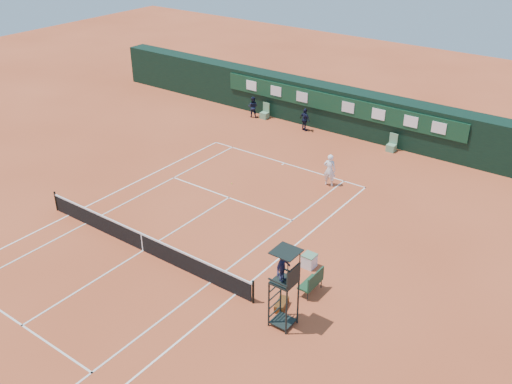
% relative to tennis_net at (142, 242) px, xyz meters
% --- Properties ---
extents(ground, '(90.00, 90.00, 0.00)m').
position_rel_tennis_net_xyz_m(ground, '(0.00, 0.00, -0.51)').
color(ground, '#C8552F').
rests_on(ground, ground).
extents(court_lines, '(11.05, 23.85, 0.01)m').
position_rel_tennis_net_xyz_m(court_lines, '(0.00, 0.00, -0.50)').
color(court_lines, silver).
rests_on(court_lines, ground).
extents(tennis_net, '(12.90, 0.10, 1.10)m').
position_rel_tennis_net_xyz_m(tennis_net, '(0.00, 0.00, 0.00)').
color(tennis_net, black).
rests_on(tennis_net, ground).
extents(back_wall, '(40.00, 1.65, 3.00)m').
position_rel_tennis_net_xyz_m(back_wall, '(0.00, 18.74, 1.00)').
color(back_wall, black).
rests_on(back_wall, ground).
extents(linesman_chair_left, '(0.55, 0.50, 1.15)m').
position_rel_tennis_net_xyz_m(linesman_chair_left, '(-5.50, 17.48, -0.19)').
color(linesman_chair_left, '#649970').
rests_on(linesman_chair_left, ground).
extents(linesman_chair_right, '(0.55, 0.50, 1.15)m').
position_rel_tennis_net_xyz_m(linesman_chair_right, '(4.50, 17.48, -0.19)').
color(linesman_chair_right, '#64996F').
rests_on(linesman_chair_right, ground).
extents(umpire_chair, '(0.96, 0.95, 3.42)m').
position_rel_tennis_net_xyz_m(umpire_chair, '(8.08, -0.35, 1.95)').
color(umpire_chair, black).
rests_on(umpire_chair, ground).
extents(player_bench, '(0.55, 1.20, 1.10)m').
position_rel_tennis_net_xyz_m(player_bench, '(8.01, 1.96, 0.09)').
color(player_bench, '#193F24').
rests_on(player_bench, ground).
extents(tennis_bag, '(0.59, 0.92, 0.32)m').
position_rel_tennis_net_xyz_m(tennis_bag, '(7.50, 0.42, -0.35)').
color(tennis_bag, black).
rests_on(tennis_bag, ground).
extents(cooler, '(0.57, 0.57, 0.65)m').
position_rel_tennis_net_xyz_m(cooler, '(6.91, 3.50, -0.18)').
color(cooler, silver).
rests_on(cooler, ground).
extents(tennis_ball, '(0.07, 0.07, 0.07)m').
position_rel_tennis_net_xyz_m(tennis_ball, '(-0.89, 7.77, -0.47)').
color(tennis_ball, '#C7DA32').
rests_on(tennis_ball, ground).
extents(player, '(0.79, 0.62, 1.90)m').
position_rel_tennis_net_xyz_m(player, '(3.64, 10.95, 0.44)').
color(player, white).
rests_on(player, ground).
extents(ball_kid_left, '(0.91, 0.81, 1.55)m').
position_rel_tennis_net_xyz_m(ball_kid_left, '(-6.37, 17.19, 0.27)').
color(ball_kid_left, black).
rests_on(ball_kid_left, ground).
extents(ball_kid_right, '(1.02, 0.66, 1.61)m').
position_rel_tennis_net_xyz_m(ball_kid_right, '(-1.87, 17.17, 0.29)').
color(ball_kid_right, black).
rests_on(ball_kid_right, ground).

